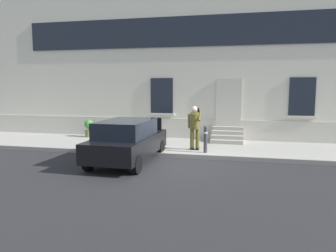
# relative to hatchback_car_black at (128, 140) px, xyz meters

# --- Properties ---
(ground_plane) EXTENTS (80.00, 80.00, 0.00)m
(ground_plane) POSITION_rel_hatchback_car_black_xyz_m (1.52, 0.19, -0.79)
(ground_plane) COLOR #232326
(sidewalk) EXTENTS (24.00, 3.60, 0.15)m
(sidewalk) POSITION_rel_hatchback_car_black_xyz_m (1.52, 2.99, -0.71)
(sidewalk) COLOR #99968E
(sidewalk) RESTS_ON ground
(curb_edge) EXTENTS (24.00, 0.12, 0.15)m
(curb_edge) POSITION_rel_hatchback_car_black_xyz_m (1.52, 1.13, -0.71)
(curb_edge) COLOR gray
(curb_edge) RESTS_ON ground
(building_facade) EXTENTS (24.00, 1.52, 7.50)m
(building_facade) POSITION_rel_hatchback_car_black_xyz_m (1.52, 5.48, 2.94)
(building_facade) COLOR beige
(building_facade) RESTS_ON ground
(entrance_stoop) EXTENTS (1.44, 1.28, 0.64)m
(entrance_stoop) POSITION_rel_hatchback_car_black_xyz_m (3.25, 4.31, -0.40)
(entrance_stoop) COLOR #9E998E
(entrance_stoop) RESTS_ON sidewalk
(hatchback_car_black) EXTENTS (1.86, 4.10, 1.50)m
(hatchback_car_black) POSITION_rel_hatchback_car_black_xyz_m (0.00, 0.00, 0.00)
(hatchback_car_black) COLOR black
(hatchback_car_black) RESTS_ON ground
(bollard_near_person) EXTENTS (0.15, 0.15, 1.04)m
(bollard_near_person) POSITION_rel_hatchback_car_black_xyz_m (2.55, 1.54, -0.08)
(bollard_near_person) COLOR #333338
(bollard_near_person) RESTS_ON sidewalk
(bollard_far_left) EXTENTS (0.15, 0.15, 1.04)m
(bollard_far_left) POSITION_rel_hatchback_car_black_xyz_m (-0.92, 1.54, -0.08)
(bollard_far_left) COLOR #333338
(bollard_far_left) RESTS_ON sidewalk
(person_on_phone) EXTENTS (0.51, 0.50, 1.74)m
(person_on_phone) POSITION_rel_hatchback_car_black_xyz_m (2.08, 1.95, 0.36)
(person_on_phone) COLOR #514C1E
(person_on_phone) RESTS_ON sidewalk
(planter_olive) EXTENTS (0.44, 0.44, 0.86)m
(planter_olive) POSITION_rel_hatchback_car_black_xyz_m (-3.53, 4.14, -0.18)
(planter_olive) COLOR #606B38
(planter_olive) RESTS_ON sidewalk
(planter_terracotta) EXTENTS (0.44, 0.44, 0.86)m
(planter_terracotta) POSITION_rel_hatchback_car_black_xyz_m (-1.46, 4.02, -0.18)
(planter_terracotta) COLOR #B25B38
(planter_terracotta) RESTS_ON sidewalk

